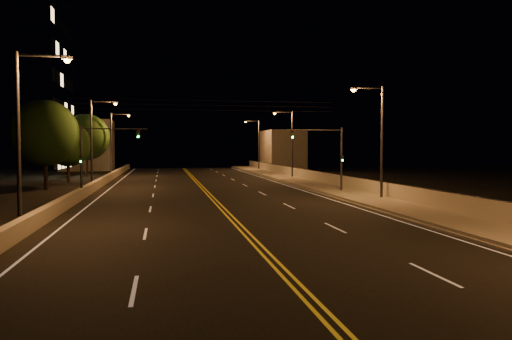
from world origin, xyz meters
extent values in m
plane|color=black|center=(0.00, 0.00, 0.00)|extent=(160.00, 160.00, 0.00)
cube|color=black|center=(0.00, 20.00, 0.01)|extent=(18.00, 120.00, 0.02)
cube|color=gray|center=(10.80, 20.00, 0.15)|extent=(3.60, 120.00, 0.30)
cube|color=gray|center=(8.93, 20.00, 0.07)|extent=(0.14, 120.00, 0.15)
cube|color=#A59D89|center=(12.45, 20.00, 0.80)|extent=(0.30, 120.00, 1.00)
cube|color=#A59D89|center=(-9.80, 20.00, 0.40)|extent=(0.45, 120.00, 0.80)
cube|color=gray|center=(16.50, 70.86, 3.35)|extent=(6.00, 10.00, 6.70)
cube|color=gray|center=(-16.00, 74.11, 4.16)|extent=(8.00, 8.00, 8.32)
cylinder|color=black|center=(12.45, 20.00, 1.33)|extent=(0.06, 120.00, 0.06)
cube|color=silver|center=(-8.60, 20.00, 0.02)|extent=(0.12, 116.00, 0.00)
cube|color=silver|center=(8.60, 20.00, 0.02)|extent=(0.12, 116.00, 0.00)
cube|color=gold|center=(-0.15, 20.00, 0.02)|extent=(0.12, 116.00, 0.00)
cube|color=gold|center=(0.15, 20.00, 0.02)|extent=(0.12, 116.00, 0.00)
cube|color=silver|center=(-4.50, 1.50, 0.02)|extent=(0.12, 3.00, 0.00)
cube|color=silver|center=(-4.50, 10.50, 0.02)|extent=(0.12, 3.00, 0.00)
cube|color=silver|center=(-4.50, 19.50, 0.02)|extent=(0.12, 3.00, 0.00)
cube|color=silver|center=(-4.50, 28.50, 0.02)|extent=(0.12, 3.00, 0.00)
cube|color=silver|center=(-4.50, 37.50, 0.02)|extent=(0.12, 3.00, 0.00)
cube|color=silver|center=(-4.50, 46.50, 0.02)|extent=(0.12, 3.00, 0.00)
cube|color=silver|center=(-4.50, 55.50, 0.02)|extent=(0.12, 3.00, 0.00)
cube|color=silver|center=(-4.50, 64.50, 0.02)|extent=(0.12, 3.00, 0.00)
cube|color=silver|center=(-4.50, 73.50, 0.02)|extent=(0.12, 3.00, 0.00)
cube|color=silver|center=(4.50, 1.50, 0.02)|extent=(0.12, 3.00, 0.00)
cube|color=silver|center=(4.50, 10.50, 0.02)|extent=(0.12, 3.00, 0.00)
cube|color=silver|center=(4.50, 19.50, 0.02)|extent=(0.12, 3.00, 0.00)
cube|color=silver|center=(4.50, 28.50, 0.02)|extent=(0.12, 3.00, 0.00)
cube|color=silver|center=(4.50, 37.50, 0.02)|extent=(0.12, 3.00, 0.00)
cube|color=silver|center=(4.50, 46.50, 0.02)|extent=(0.12, 3.00, 0.00)
cube|color=silver|center=(4.50, 55.50, 0.02)|extent=(0.12, 3.00, 0.00)
cube|color=silver|center=(4.50, 64.50, 0.02)|extent=(0.12, 3.00, 0.00)
cube|color=silver|center=(4.50, 73.50, 0.02)|extent=(0.12, 3.00, 0.00)
cylinder|color=#2D2D33|center=(11.80, 21.13, 4.14)|extent=(0.20, 0.20, 8.27)
cylinder|color=#2D2D33|center=(10.70, 21.13, 8.12)|extent=(2.20, 0.12, 0.12)
cube|color=#2D2D33|center=(9.60, 21.13, 8.05)|extent=(0.50, 0.25, 0.14)
sphere|color=#FF9E2D|center=(9.60, 21.13, 7.95)|extent=(0.28, 0.28, 0.28)
cylinder|color=#2D2D33|center=(11.80, 46.41, 4.14)|extent=(0.20, 0.20, 8.27)
cylinder|color=#2D2D33|center=(10.70, 46.41, 8.12)|extent=(2.20, 0.12, 0.12)
cube|color=#2D2D33|center=(9.60, 46.41, 8.05)|extent=(0.50, 0.25, 0.14)
sphere|color=#FF9E2D|center=(9.60, 46.41, 7.95)|extent=(0.28, 0.28, 0.28)
cylinder|color=#2D2D33|center=(11.80, 67.88, 4.14)|extent=(0.20, 0.20, 8.27)
cylinder|color=#2D2D33|center=(10.70, 67.88, 8.12)|extent=(2.20, 0.12, 0.12)
cube|color=#2D2D33|center=(9.60, 67.88, 8.05)|extent=(0.50, 0.25, 0.14)
sphere|color=#FF9E2D|center=(9.60, 67.88, 7.95)|extent=(0.28, 0.28, 0.28)
cylinder|color=#2D2D33|center=(-10.20, 12.02, 4.14)|extent=(0.20, 0.20, 8.27)
cylinder|color=#2D2D33|center=(-9.10, 12.02, 8.12)|extent=(2.20, 0.12, 0.12)
cube|color=#2D2D33|center=(-8.00, 12.02, 8.05)|extent=(0.50, 0.25, 0.14)
sphere|color=#FF9E2D|center=(-8.00, 12.02, 7.95)|extent=(0.28, 0.28, 0.28)
cylinder|color=#2D2D33|center=(-10.20, 35.84, 4.14)|extent=(0.20, 0.20, 8.27)
cylinder|color=#2D2D33|center=(-9.10, 35.84, 8.12)|extent=(2.20, 0.12, 0.12)
cube|color=#2D2D33|center=(-8.00, 35.84, 8.05)|extent=(0.50, 0.25, 0.14)
sphere|color=#FF9E2D|center=(-8.00, 35.84, 7.95)|extent=(0.28, 0.28, 0.28)
cylinder|color=#2D2D33|center=(-10.20, 54.13, 4.14)|extent=(0.20, 0.20, 8.27)
cylinder|color=#2D2D33|center=(-9.10, 54.13, 8.12)|extent=(2.20, 0.12, 0.12)
cube|color=#2D2D33|center=(-8.00, 54.13, 8.05)|extent=(0.50, 0.25, 0.14)
sphere|color=#FF9E2D|center=(-8.00, 54.13, 7.95)|extent=(0.28, 0.28, 0.28)
cylinder|color=#2D2D33|center=(11.00, 27.21, 2.76)|extent=(0.18, 0.18, 5.52)
cylinder|color=#2D2D33|center=(8.50, 27.21, 5.32)|extent=(5.00, 0.10, 0.10)
cube|color=black|center=(6.75, 27.21, 4.97)|extent=(0.28, 0.18, 0.80)
sphere|color=#19FF4C|center=(6.75, 27.10, 4.72)|extent=(0.14, 0.14, 0.14)
cube|color=black|center=(11.00, 27.06, 3.00)|extent=(0.22, 0.14, 0.55)
cylinder|color=#2D2D33|center=(-9.80, 27.21, 2.76)|extent=(0.18, 0.18, 5.52)
cylinder|color=#2D2D33|center=(-7.30, 27.21, 5.32)|extent=(5.00, 0.10, 0.10)
cube|color=black|center=(-5.55, 27.21, 4.97)|extent=(0.28, 0.18, 0.80)
sphere|color=#19FF4C|center=(-5.55, 27.10, 4.72)|extent=(0.14, 0.14, 0.14)
cube|color=black|center=(-9.80, 27.06, 3.00)|extent=(0.22, 0.14, 0.55)
cylinder|color=black|center=(0.00, 29.50, 7.00)|extent=(22.00, 0.03, 0.03)
cylinder|color=black|center=(0.00, 29.50, 7.40)|extent=(22.00, 0.03, 0.03)
cylinder|color=black|center=(0.00, 29.50, 7.80)|extent=(22.00, 0.03, 0.03)
cylinder|color=black|center=(-14.31, 36.11, 1.44)|extent=(0.36, 0.36, 2.88)
sphere|color=black|center=(-14.31, 36.11, 5.20)|extent=(6.08, 6.08, 6.08)
cylinder|color=black|center=(-14.01, 45.61, 1.16)|extent=(0.36, 0.36, 2.32)
sphere|color=black|center=(-14.01, 45.61, 4.19)|extent=(4.90, 4.90, 4.90)
cylinder|color=black|center=(-13.54, 55.73, 1.43)|extent=(0.36, 0.36, 2.87)
sphere|color=black|center=(-13.54, 55.73, 5.18)|extent=(6.06, 6.06, 6.06)
camera|label=1|loc=(-3.68, -12.42, 3.96)|focal=35.00mm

